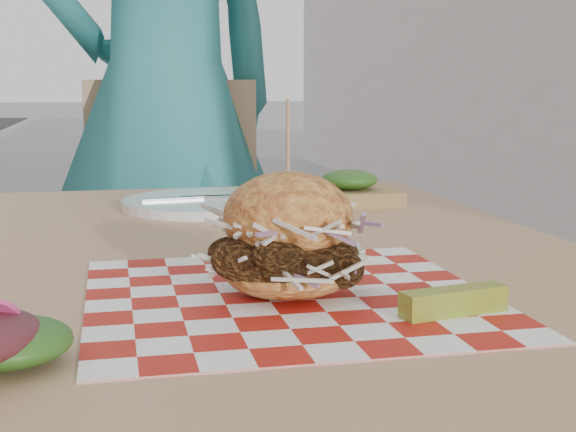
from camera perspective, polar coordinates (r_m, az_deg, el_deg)
The scene contains 8 objects.
diner at distance 1.95m, azimuth -8.72°, elevation 8.04°, with size 0.65×0.43×1.80m, color teal.
patio_table at distance 0.93m, azimuth -2.91°, elevation -7.44°, with size 0.80×1.20×0.75m.
patio_chair at distance 1.94m, azimuth -8.02°, elevation -2.23°, with size 0.44×0.45×0.95m.
paper_liner at distance 0.73m, azimuth 0.00°, elevation -5.71°, with size 0.36×0.36×0.00m, color #B41B12.
sandwich at distance 0.72m, azimuth 0.00°, elevation -1.87°, with size 0.16×0.16×0.18m.
pickle_spear at distance 0.69m, azimuth 11.71°, elevation -5.96°, with size 0.10×0.02×0.02m, color olive.
place_setting at distance 1.26m, azimuth -5.62°, elevation 0.94°, with size 0.27×0.27×0.02m.
kraft_tray at distance 1.29m, azimuth 4.38°, elevation 1.82°, with size 0.15×0.12×0.06m.
Camera 1 is at (-0.34, -0.74, 0.94)m, focal length 50.00 mm.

